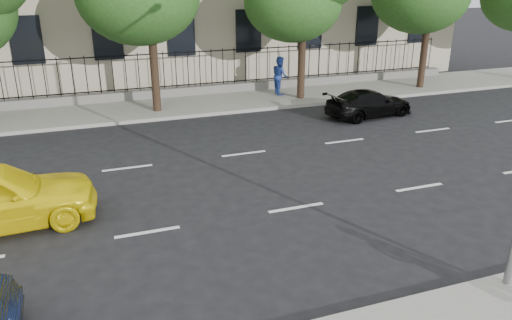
{
  "coord_description": "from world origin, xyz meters",
  "views": [
    {
      "loc": [
        -5.13,
        -8.6,
        6.09
      ],
      "look_at": [
        -0.98,
        3.0,
        1.34
      ],
      "focal_mm": 35.0,
      "sensor_mm": 36.0,
      "label": 1
    }
  ],
  "objects": [
    {
      "name": "ground",
      "position": [
        0.0,
        0.0,
        0.0
      ],
      "size": [
        120.0,
        120.0,
        0.0
      ],
      "primitive_type": "plane",
      "color": "black",
      "rests_on": "ground"
    },
    {
      "name": "far_sidewalk",
      "position": [
        0.0,
        14.0,
        0.07
      ],
      "size": [
        60.0,
        4.0,
        0.15
      ],
      "primitive_type": "cube",
      "color": "gray",
      "rests_on": "ground"
    },
    {
      "name": "lane_markings",
      "position": [
        0.0,
        4.75,
        0.01
      ],
      "size": [
        49.6,
        4.62,
        0.01
      ],
      "primitive_type": null,
      "color": "silver",
      "rests_on": "ground"
    },
    {
      "name": "iron_fence",
      "position": [
        0.0,
        15.7,
        0.65
      ],
      "size": [
        30.0,
        0.5,
        2.2
      ],
      "color": "slate",
      "rests_on": "far_sidewalk"
    },
    {
      "name": "black_sedan",
      "position": [
        6.66,
        9.65,
        0.59
      ],
      "size": [
        4.24,
        2.16,
        1.18
      ],
      "primitive_type": "imported",
      "rotation": [
        0.0,
        0.0,
        1.7
      ],
      "color": "black",
      "rests_on": "ground"
    },
    {
      "name": "pedestrian_far",
      "position": [
        4.33,
        14.25,
        1.09
      ],
      "size": [
        0.77,
        0.96,
        1.88
      ],
      "primitive_type": "imported",
      "rotation": [
        0.0,
        0.0,
        1.51
      ],
      "color": "navy",
      "rests_on": "far_sidewalk"
    }
  ]
}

